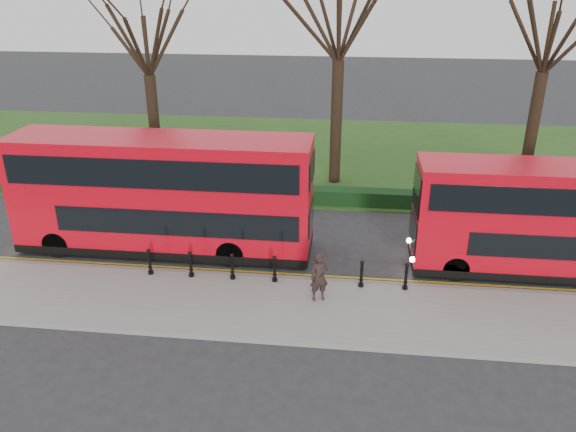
# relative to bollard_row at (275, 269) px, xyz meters

# --- Properties ---
(ground) EXTENTS (120.00, 120.00, 0.00)m
(ground) POSITION_rel_bollard_row_xyz_m (-0.26, 1.35, -0.65)
(ground) COLOR #28282B
(ground) RESTS_ON ground
(pavement) EXTENTS (60.00, 4.00, 0.15)m
(pavement) POSITION_rel_bollard_row_xyz_m (-0.26, -1.65, -0.58)
(pavement) COLOR gray
(pavement) RESTS_ON ground
(kerb) EXTENTS (60.00, 0.25, 0.16)m
(kerb) POSITION_rel_bollard_row_xyz_m (-0.26, 0.35, -0.58)
(kerb) COLOR slate
(kerb) RESTS_ON ground
(grass_verge) EXTENTS (60.00, 18.00, 0.06)m
(grass_verge) POSITION_rel_bollard_row_xyz_m (-0.26, 16.35, -0.62)
(grass_verge) COLOR #2B4918
(grass_verge) RESTS_ON ground
(hedge) EXTENTS (60.00, 0.90, 0.80)m
(hedge) POSITION_rel_bollard_row_xyz_m (-0.26, 8.15, -0.25)
(hedge) COLOR black
(hedge) RESTS_ON ground
(yellow_line_outer) EXTENTS (60.00, 0.10, 0.01)m
(yellow_line_outer) POSITION_rel_bollard_row_xyz_m (-0.26, 0.65, -0.64)
(yellow_line_outer) COLOR yellow
(yellow_line_outer) RESTS_ON ground
(yellow_line_inner) EXTENTS (60.00, 0.10, 0.01)m
(yellow_line_inner) POSITION_rel_bollard_row_xyz_m (-0.26, 0.85, -0.64)
(yellow_line_inner) COLOR yellow
(yellow_line_inner) RESTS_ON ground
(tree_left) EXTENTS (6.57, 6.57, 10.26)m
(tree_left) POSITION_rel_bollard_row_xyz_m (-8.26, 11.35, 6.80)
(tree_left) COLOR black
(tree_left) RESTS_ON ground
(tree_mid) EXTENTS (7.63, 7.63, 11.92)m
(tree_mid) POSITION_rel_bollard_row_xyz_m (1.74, 11.35, 8.02)
(tree_mid) COLOR black
(tree_mid) RESTS_ON ground
(tree_right) EXTENTS (7.18, 7.18, 11.22)m
(tree_right) POSITION_rel_bollard_row_xyz_m (11.74, 11.35, 7.51)
(tree_right) COLOR black
(tree_right) RESTS_ON ground
(bollard_row) EXTENTS (9.67, 0.15, 1.00)m
(bollard_row) POSITION_rel_bollard_row_xyz_m (0.00, 0.00, 0.00)
(bollard_row) COLOR black
(bollard_row) RESTS_ON pavement
(bus_lead) EXTENTS (12.04, 2.76, 4.79)m
(bus_lead) POSITION_rel_bollard_row_xyz_m (-4.88, 2.44, 1.76)
(bus_lead) COLOR red
(bus_lead) RESTS_ON ground
(bus_rear) EXTENTS (10.75, 2.47, 4.27)m
(bus_rear) POSITION_rel_bollard_row_xyz_m (10.48, 2.22, 1.50)
(bus_rear) COLOR red
(bus_rear) RESTS_ON ground
(pedestrian) EXTENTS (0.75, 0.61, 1.77)m
(pedestrian) POSITION_rel_bollard_row_xyz_m (1.70, -1.06, 0.39)
(pedestrian) COLOR black
(pedestrian) RESTS_ON pavement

